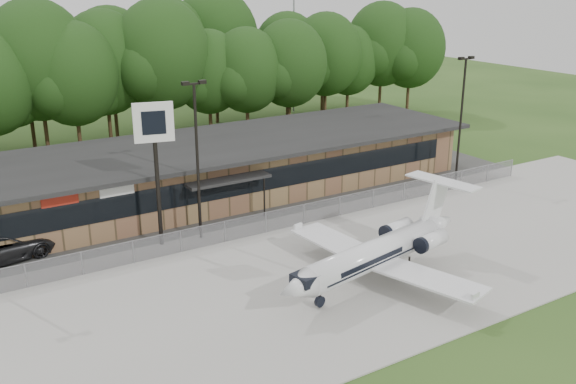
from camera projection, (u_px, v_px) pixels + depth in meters
ground at (439, 330)px, 30.87m from camera, size 160.00×160.00×0.00m
apron at (341, 268)px, 37.30m from camera, size 64.00×18.00×0.08m
parking_lot at (247, 210)px, 46.56m from camera, size 50.00×9.00×0.06m
terminal at (219, 167)px, 49.44m from camera, size 41.00×11.65×4.30m
fence at (279, 220)px, 42.69m from camera, size 46.00×0.04×1.52m
treeline at (135, 70)px, 62.27m from camera, size 72.00×12.00×15.00m
radio_mast at (294, 8)px, 76.48m from camera, size 0.20×0.20×25.00m
light_pole_mid at (197, 150)px, 39.74m from camera, size 1.55×0.30×10.23m
light_pole_right at (462, 110)px, 51.22m from camera, size 1.55×0.30×10.23m
business_jet at (380, 253)px, 35.36m from camera, size 14.19×12.74×4.79m
suv at (0, 247)px, 38.15m from camera, size 6.91×4.21×1.79m
pole_sign at (155, 138)px, 38.36m from camera, size 2.39×0.84×9.14m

